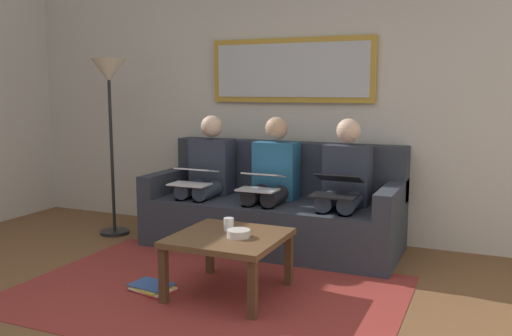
# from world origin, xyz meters

# --- Properties ---
(wall_rear) EXTENTS (6.00, 0.12, 2.60)m
(wall_rear) POSITION_xyz_m (0.00, -2.60, 1.30)
(wall_rear) COLOR beige
(wall_rear) RESTS_ON ground_plane
(area_rug) EXTENTS (2.60, 1.80, 0.01)m
(area_rug) POSITION_xyz_m (0.00, -0.85, 0.00)
(area_rug) COLOR maroon
(area_rug) RESTS_ON ground_plane
(couch) EXTENTS (2.20, 0.90, 0.90)m
(couch) POSITION_xyz_m (0.00, -2.12, 0.31)
(couch) COLOR #2D333D
(couch) RESTS_ON ground_plane
(framed_mirror) EXTENTS (1.57, 0.05, 0.59)m
(framed_mirror) POSITION_xyz_m (0.00, -2.51, 1.55)
(framed_mirror) COLOR #B7892D
(coffee_table) EXTENTS (0.71, 0.71, 0.41)m
(coffee_table) POSITION_xyz_m (-0.15, -0.90, 0.36)
(coffee_table) COLOR brown
(coffee_table) RESTS_ON ground_plane
(cup) EXTENTS (0.07, 0.07, 0.09)m
(cup) POSITION_xyz_m (-0.10, -1.00, 0.46)
(cup) COLOR silver
(cup) RESTS_ON coffee_table
(bowl) EXTENTS (0.16, 0.16, 0.05)m
(bowl) POSITION_xyz_m (-0.23, -0.88, 0.44)
(bowl) COLOR beige
(bowl) RESTS_ON coffee_table
(person_left) EXTENTS (0.38, 0.58, 1.14)m
(person_left) POSITION_xyz_m (-0.64, -2.05, 0.61)
(person_left) COLOR #2D3342
(person_left) RESTS_ON couch
(laptop_black) EXTENTS (0.36, 0.38, 0.17)m
(laptop_black) POSITION_xyz_m (-0.64, -1.82, 0.63)
(laptop_black) COLOR black
(person_middle) EXTENTS (0.38, 0.58, 1.14)m
(person_middle) POSITION_xyz_m (0.00, -2.05, 0.61)
(person_middle) COLOR #235B84
(person_middle) RESTS_ON couch
(laptop_silver) EXTENTS (0.32, 0.32, 0.14)m
(laptop_silver) POSITION_xyz_m (0.00, -1.80, 0.63)
(laptop_silver) COLOR silver
(person_right) EXTENTS (0.38, 0.58, 1.14)m
(person_right) POSITION_xyz_m (0.64, -2.05, 0.61)
(person_right) COLOR #2D3342
(person_right) RESTS_ON couch
(laptop_white) EXTENTS (0.34, 0.33, 0.14)m
(laptop_white) POSITION_xyz_m (0.64, -1.80, 0.63)
(laptop_white) COLOR white
(magazine_stack) EXTENTS (0.35, 0.27, 0.04)m
(magazine_stack) POSITION_xyz_m (0.36, -0.73, 0.03)
(magazine_stack) COLOR red
(magazine_stack) RESTS_ON ground_plane
(standing_lamp) EXTENTS (0.32, 0.32, 1.66)m
(standing_lamp) POSITION_xyz_m (1.55, -1.85, 1.37)
(standing_lamp) COLOR black
(standing_lamp) RESTS_ON ground_plane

